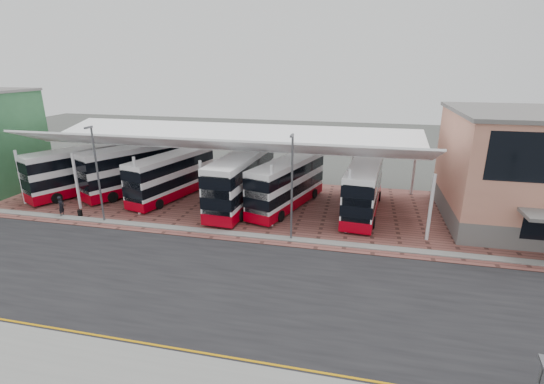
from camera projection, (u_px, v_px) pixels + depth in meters
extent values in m
plane|color=#3E403C|center=(241.00, 279.00, 24.43)|extent=(140.00, 140.00, 0.00)
cube|color=black|center=(236.00, 287.00, 23.50)|extent=(120.00, 14.00, 0.02)
cube|color=brown|center=(304.00, 209.00, 36.03)|extent=(72.00, 16.00, 0.06)
cube|color=slate|center=(265.00, 237.00, 30.14)|extent=(120.00, 0.80, 0.14)
cube|color=#C88606|center=(196.00, 357.00, 17.94)|extent=(120.00, 0.12, 0.01)
cube|color=#C88606|center=(199.00, 352.00, 18.21)|extent=(120.00, 0.12, 0.01)
cylinder|color=white|center=(20.00, 178.00, 36.56)|extent=(0.26, 0.26, 5.20)
cylinder|color=white|center=(96.00, 155.00, 46.84)|extent=(0.26, 0.26, 4.60)
cylinder|color=white|center=(76.00, 182.00, 35.29)|extent=(0.26, 0.26, 5.20)
cylinder|color=white|center=(142.00, 158.00, 45.57)|extent=(0.26, 0.26, 4.60)
cylinder|color=white|center=(137.00, 186.00, 34.02)|extent=(0.26, 0.26, 5.20)
cylinder|color=white|center=(190.00, 160.00, 44.30)|extent=(0.26, 0.26, 4.60)
cylinder|color=white|center=(202.00, 191.00, 32.75)|extent=(0.26, 0.26, 5.20)
cylinder|color=white|center=(241.00, 163.00, 43.03)|extent=(0.26, 0.26, 4.60)
cylinder|color=white|center=(272.00, 196.00, 31.48)|extent=(0.26, 0.26, 5.20)
cylinder|color=white|center=(295.00, 166.00, 41.76)|extent=(0.26, 0.26, 4.60)
cylinder|color=white|center=(348.00, 202.00, 30.21)|extent=(0.26, 0.26, 5.20)
cylinder|color=white|center=(352.00, 170.00, 40.49)|extent=(0.26, 0.26, 4.60)
cylinder|color=white|center=(431.00, 208.00, 28.94)|extent=(0.26, 0.26, 5.20)
cylinder|color=white|center=(414.00, 173.00, 39.22)|extent=(0.26, 0.26, 4.60)
cube|color=white|center=(209.00, 144.00, 33.69)|extent=(37.00, 4.95, 1.95)
cube|color=white|center=(230.00, 136.00, 38.94)|extent=(37.00, 7.12, 1.43)
cylinder|color=#525358|center=(98.00, 176.00, 31.97)|extent=(0.16, 0.16, 8.00)
cube|color=#525358|center=(88.00, 127.00, 30.44)|extent=(0.15, 0.90, 0.15)
cylinder|color=#525358|center=(292.00, 190.00, 28.58)|extent=(0.16, 0.16, 8.00)
cube|color=#525358|center=(292.00, 136.00, 27.05)|extent=(0.15, 0.90, 0.15)
cube|color=white|center=(84.00, 169.00, 40.01)|extent=(7.29, 11.14, 4.37)
cube|color=#A70010|center=(87.00, 185.00, 40.57)|extent=(7.34, 11.19, 0.92)
cube|color=black|center=(85.00, 173.00, 40.15)|extent=(7.34, 11.19, 0.97)
cube|color=black|center=(83.00, 157.00, 39.65)|extent=(7.34, 11.19, 0.97)
cube|color=black|center=(25.00, 182.00, 35.98)|extent=(2.09, 1.12, 3.66)
cylinder|color=black|center=(45.00, 193.00, 38.76)|extent=(0.71, 1.04, 1.02)
cylinder|color=black|center=(57.00, 198.00, 37.23)|extent=(0.71, 1.04, 1.02)
cylinder|color=black|center=(113.00, 177.00, 44.01)|extent=(0.71, 1.04, 1.02)
cylinder|color=black|center=(125.00, 181.00, 42.47)|extent=(0.71, 1.04, 1.02)
cube|color=white|center=(138.00, 167.00, 40.31)|extent=(7.72, 11.36, 4.49)
cube|color=#A70010|center=(140.00, 184.00, 40.88)|extent=(7.77, 11.41, 0.94)
cube|color=black|center=(138.00, 172.00, 40.46)|extent=(7.77, 11.41, 0.99)
cube|color=black|center=(136.00, 156.00, 39.93)|extent=(7.77, 11.41, 0.99)
cube|color=black|center=(82.00, 180.00, 36.26)|extent=(2.12, 1.20, 3.76)
cylinder|color=black|center=(99.00, 191.00, 39.11)|extent=(0.75, 1.06, 1.04)
cylinder|color=black|center=(113.00, 197.00, 37.48)|extent=(0.75, 1.06, 1.04)
cylinder|color=black|center=(163.00, 176.00, 44.38)|extent=(0.75, 1.06, 1.04)
cylinder|color=black|center=(177.00, 180.00, 42.75)|extent=(0.75, 1.06, 1.04)
cube|color=white|center=(172.00, 175.00, 38.53)|extent=(4.92, 10.64, 4.06)
cube|color=#A70010|center=(173.00, 191.00, 39.04)|extent=(4.96, 10.68, 0.85)
cube|color=black|center=(172.00, 179.00, 38.66)|extent=(4.96, 10.68, 0.90)
cube|color=black|center=(171.00, 164.00, 38.19)|extent=(4.96, 10.68, 0.90)
cube|color=black|center=(132.00, 190.00, 34.23)|extent=(2.08, 0.63, 3.40)
cylinder|color=black|center=(140.00, 200.00, 36.81)|extent=(0.50, 0.98, 0.94)
cylinder|color=black|center=(159.00, 204.00, 35.77)|extent=(0.50, 0.98, 0.94)
cylinder|color=black|center=(186.00, 182.00, 42.40)|extent=(0.50, 0.98, 0.94)
cylinder|color=black|center=(204.00, 185.00, 41.36)|extent=(0.50, 0.98, 0.94)
cube|color=white|center=(242.00, 179.00, 36.12)|extent=(3.37, 11.85, 4.58)
cube|color=#A70010|center=(242.00, 198.00, 36.70)|extent=(3.42, 11.90, 0.96)
cube|color=black|center=(242.00, 184.00, 36.27)|extent=(3.42, 11.90, 1.01)
cube|color=black|center=(241.00, 166.00, 35.74)|extent=(3.42, 11.90, 1.01)
cube|color=black|center=(216.00, 200.00, 30.86)|extent=(2.40, 0.25, 3.83)
cylinder|color=black|center=(212.00, 212.00, 33.69)|extent=(0.36, 1.08, 1.06)
cylinder|color=black|center=(241.00, 215.00, 32.98)|extent=(0.36, 1.08, 1.06)
cylinder|color=black|center=(243.00, 187.00, 40.52)|extent=(0.36, 1.08, 1.06)
cylinder|color=black|center=(267.00, 189.00, 39.81)|extent=(0.36, 1.08, 1.06)
cube|color=white|center=(287.00, 183.00, 35.77)|extent=(5.47, 10.90, 4.17)
cube|color=#A70010|center=(287.00, 200.00, 36.31)|extent=(5.52, 10.95, 0.87)
cube|color=black|center=(287.00, 187.00, 35.91)|extent=(5.52, 10.95, 0.92)
cube|color=black|center=(287.00, 171.00, 35.42)|extent=(5.52, 10.95, 0.92)
cube|color=black|center=(256.00, 200.00, 31.46)|extent=(2.11, 0.74, 3.49)
cylinder|color=black|center=(256.00, 211.00, 34.12)|extent=(0.55, 1.01, 0.97)
cylinder|color=black|center=(281.00, 216.00, 32.97)|extent=(0.55, 1.01, 0.97)
cylinder|color=black|center=(292.00, 190.00, 39.73)|extent=(0.55, 1.01, 0.97)
cylinder|color=black|center=(314.00, 194.00, 38.58)|extent=(0.55, 1.01, 0.97)
cube|color=white|center=(364.00, 187.00, 34.52)|extent=(3.46, 10.98, 4.22)
cube|color=#A70010|center=(362.00, 205.00, 35.06)|extent=(3.51, 11.02, 0.88)
cube|color=black|center=(363.00, 191.00, 34.66)|extent=(3.51, 11.02, 0.93)
cube|color=black|center=(365.00, 174.00, 34.16)|extent=(3.51, 11.02, 0.93)
cube|color=black|center=(356.00, 208.00, 29.73)|extent=(2.21, 0.31, 3.53)
cylinder|color=black|center=(343.00, 219.00, 32.35)|extent=(0.37, 1.00, 0.98)
cylinder|color=black|center=(373.00, 222.00, 31.62)|extent=(0.37, 1.00, 0.98)
cylinder|color=black|center=(353.00, 194.00, 38.58)|extent=(0.37, 1.00, 0.98)
cylinder|color=black|center=(379.00, 196.00, 37.85)|extent=(0.37, 1.00, 0.98)
imported|color=black|center=(61.00, 206.00, 34.00)|extent=(0.52, 0.71, 1.80)
cube|color=black|center=(80.00, 213.00, 34.17)|extent=(0.32, 0.23, 0.55)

